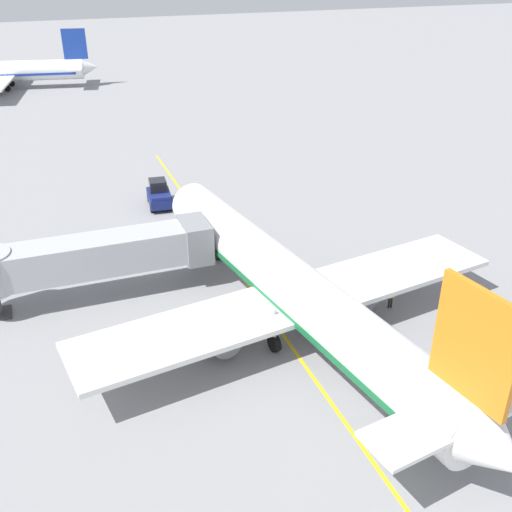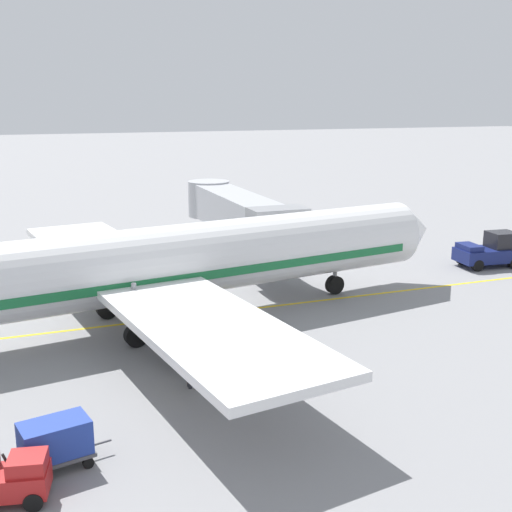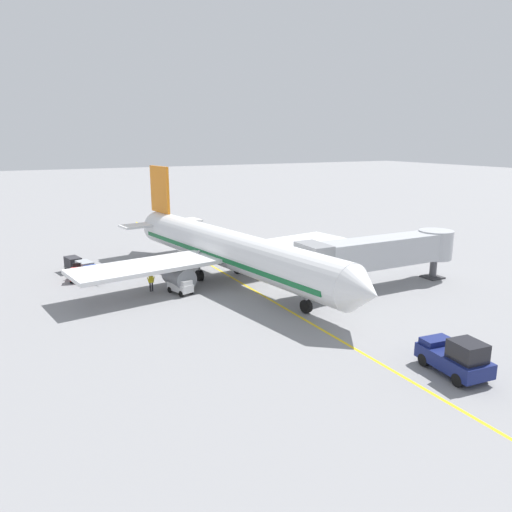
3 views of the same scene
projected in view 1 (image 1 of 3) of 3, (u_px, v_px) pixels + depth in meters
The scene contains 8 objects.
ground_plane at pixel (277, 326), 41.09m from camera, with size 400.00×400.00×0.00m, color gray.
gate_lead_in_line at pixel (277, 326), 41.09m from camera, with size 0.24×80.00×0.01m, color gold.
parked_airliner at pixel (291, 287), 39.51m from camera, with size 30.44×37.28×10.63m.
jet_bridge at pixel (93, 256), 42.94m from camera, with size 17.30×3.50×4.98m.
pushback_tractor at pixel (159, 195), 59.67m from camera, with size 2.61×4.59×2.40m.
baggage_tug_lead at pixel (350, 291), 43.87m from camera, with size 1.90×2.74×1.62m.
baggage_cart_front at pixel (489, 325), 39.58m from camera, with size 1.73×2.98×1.58m.
ground_crew_wing_walker at pixel (391, 296), 42.80m from camera, with size 0.72×0.25×1.69m.
Camera 1 is at (-13.23, -31.53, 23.34)m, focal length 41.89 mm.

